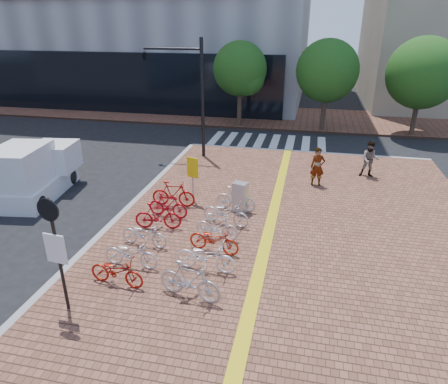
% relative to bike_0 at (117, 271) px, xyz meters
% --- Properties ---
extents(ground, '(120.00, 120.00, 0.00)m').
position_rel_bike_0_xyz_m(ground, '(2.00, 2.44, -0.60)').
color(ground, black).
rests_on(ground, ground).
extents(tactile_strip, '(0.40, 34.00, 0.01)m').
position_rel_bike_0_xyz_m(tactile_strip, '(4.00, -2.56, -0.45)').
color(tactile_strip, gold).
rests_on(tactile_strip, sidewalk).
extents(kerb_north, '(14.00, 0.25, 0.15)m').
position_rel_bike_0_xyz_m(kerb_north, '(5.00, 14.44, -0.53)').
color(kerb_north, gray).
rests_on(kerb_north, ground).
extents(far_sidewalk, '(70.00, 8.00, 0.15)m').
position_rel_bike_0_xyz_m(far_sidewalk, '(2.00, 23.44, -0.53)').
color(far_sidewalk, brown).
rests_on(far_sidewalk, ground).
extents(crosswalk, '(7.50, 4.00, 0.01)m').
position_rel_bike_0_xyz_m(crosswalk, '(2.50, 16.44, -0.60)').
color(crosswalk, silver).
rests_on(crosswalk, ground).
extents(street_trees, '(16.20, 4.60, 6.35)m').
position_rel_bike_0_xyz_m(street_trees, '(7.04, 19.89, 3.50)').
color(street_trees, '#38281E').
rests_on(street_trees, far_sidewalk).
extents(bike_0, '(1.77, 0.76, 0.90)m').
position_rel_bike_0_xyz_m(bike_0, '(0.00, 0.00, 0.00)').
color(bike_0, '#A0170B').
rests_on(bike_0, sidewalk).
extents(bike_1, '(1.81, 0.68, 0.94)m').
position_rel_bike_0_xyz_m(bike_1, '(0.01, 0.97, 0.02)').
color(bike_1, silver).
rests_on(bike_1, sidewalk).
extents(bike_2, '(1.76, 0.77, 0.90)m').
position_rel_bike_0_xyz_m(bike_2, '(-0.08, 2.25, -0.00)').
color(bike_2, silver).
rests_on(bike_2, sidewalk).
extents(bike_3, '(1.79, 0.74, 1.04)m').
position_rel_bike_0_xyz_m(bike_3, '(-0.06, 3.51, 0.07)').
color(bike_3, '#A20B14').
rests_on(bike_3, sidewalk).
extents(bike_4, '(1.69, 0.64, 0.99)m').
position_rel_bike_0_xyz_m(bike_4, '(-0.04, 4.52, 0.04)').
color(bike_4, '#AB0C1C').
rests_on(bike_4, sidewalk).
extents(bike_5, '(1.85, 0.60, 1.10)m').
position_rel_bike_0_xyz_m(bike_5, '(-0.15, 5.51, 0.10)').
color(bike_5, '#A50E0B').
rests_on(bike_5, sidewalk).
extents(bike_6, '(1.98, 0.91, 1.15)m').
position_rel_bike_0_xyz_m(bike_6, '(2.27, -0.15, 0.12)').
color(bike_6, '#B3B3B8').
rests_on(bike_6, sidewalk).
extents(bike_7, '(1.94, 0.76, 1.00)m').
position_rel_bike_0_xyz_m(bike_7, '(2.36, 1.26, 0.05)').
color(bike_7, white).
rests_on(bike_7, sidewalk).
extents(bike_8, '(1.85, 0.89, 0.93)m').
position_rel_bike_0_xyz_m(bike_8, '(2.35, 2.37, 0.01)').
color(bike_8, '#B0200C').
rests_on(bike_8, sidewalk).
extents(bike_9, '(1.66, 0.62, 0.97)m').
position_rel_bike_0_xyz_m(bike_9, '(2.25, 3.23, 0.04)').
color(bike_9, white).
rests_on(bike_9, sidewalk).
extents(bike_10, '(1.95, 1.01, 0.98)m').
position_rel_bike_0_xyz_m(bike_10, '(2.33, 4.37, 0.04)').
color(bike_10, silver).
rests_on(bike_10, sidewalk).
extents(bike_11, '(1.76, 0.72, 1.02)m').
position_rel_bike_0_xyz_m(bike_11, '(2.46, 5.67, 0.06)').
color(bike_11, silver).
rests_on(bike_11, sidewalk).
extents(pedestrian_a, '(0.72, 0.52, 1.82)m').
position_rel_bike_0_xyz_m(pedestrian_a, '(5.66, 9.18, 0.46)').
color(pedestrian_a, gray).
rests_on(pedestrian_a, sidewalk).
extents(pedestrian_b, '(0.90, 0.72, 1.79)m').
position_rel_bike_0_xyz_m(pedestrian_b, '(8.19, 10.89, 0.44)').
color(pedestrian_b, '#474E5B').
rests_on(pedestrian_b, sidewalk).
extents(utility_box, '(0.66, 0.56, 1.24)m').
position_rel_bike_0_xyz_m(utility_box, '(2.65, 5.63, 0.17)').
color(utility_box, '#AFAFB4').
rests_on(utility_box, sidewalk).
extents(yellow_sign, '(0.53, 0.23, 2.00)m').
position_rel_bike_0_xyz_m(yellow_sign, '(0.53, 6.08, 0.94)').
color(yellow_sign, '#B7B7BC').
rests_on(yellow_sign, sidewalk).
extents(notice_sign, '(0.61, 0.16, 3.30)m').
position_rel_bike_0_xyz_m(notice_sign, '(-0.83, -1.32, 1.63)').
color(notice_sign, black).
rests_on(notice_sign, sidewalk).
extents(traffic_light_pole, '(3.44, 1.32, 6.40)m').
position_rel_bike_0_xyz_m(traffic_light_pole, '(-2.16, 12.30, 3.97)').
color(traffic_light_pole, black).
rests_on(traffic_light_pole, sidewalk).
extents(box_truck, '(2.44, 4.51, 2.49)m').
position_rel_bike_0_xyz_m(box_truck, '(-6.53, 5.49, 0.57)').
color(box_truck, silver).
rests_on(box_truck, ground).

